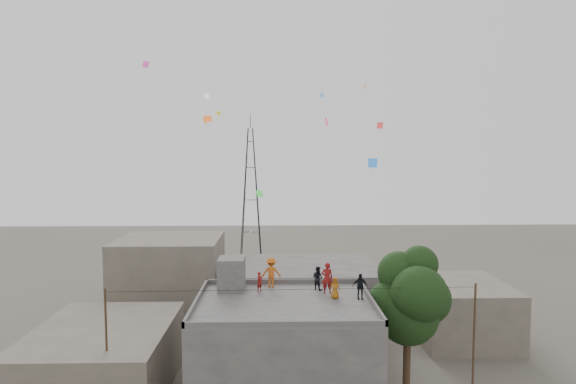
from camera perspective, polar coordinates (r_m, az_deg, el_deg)
name	(u,v)px	position (r m, az deg, el deg)	size (l,w,h in m)	color
main_building	(284,355)	(28.96, -0.46, -18.71)	(10.00, 8.00, 6.10)	#454341
parapet	(284,300)	(27.86, -0.46, -12.65)	(10.00, 8.00, 0.30)	#454341
stair_head_box	(232,274)	(30.26, -6.70, -9.62)	(1.60, 1.80, 2.00)	#454341
neighbor_west	(103,359)	(32.96, -21.07, -18.03)	(8.00, 10.00, 4.00)	#575245
neighbor_north	(305,293)	(42.41, 1.99, -11.87)	(12.00, 9.00, 5.00)	#454341
neighbor_northwest	(170,277)	(45.03, -13.82, -9.71)	(9.00, 8.00, 7.00)	#575245
neighbor_east	(460,310)	(41.22, 19.70, -13.07)	(7.00, 8.00, 4.40)	#575245
tree	(410,298)	(29.51, 14.31, -12.10)	(4.90, 4.60, 9.10)	black
utility_line	(294,350)	(27.52, 0.68, -18.24)	(20.12, 0.62, 7.40)	black
transmission_tower	(251,193)	(66.92, -4.44, -0.11)	(2.97, 2.97, 20.01)	black
person_red_adult	(327,278)	(29.44, 4.66, -10.13)	(0.68, 0.45, 1.87)	maroon
person_orange_child	(335,288)	(28.53, 5.60, -11.25)	(0.62, 0.40, 1.26)	#A45912
person_dark_child	(318,278)	(30.20, 3.53, -10.15)	(0.71, 0.55, 1.46)	black
person_dark_adult	(360,286)	(28.60, 8.53, -10.99)	(0.88, 0.36, 1.49)	black
person_orange_adult	(271,272)	(30.69, -1.99, -9.50)	(1.21, 0.70, 1.88)	#C65916
person_red_child	(260,282)	(29.86, -3.38, -10.57)	(0.44, 0.29, 1.20)	maroon
kites	(288,123)	(35.11, -0.04, 8.13)	(16.73, 13.79, 8.90)	orange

